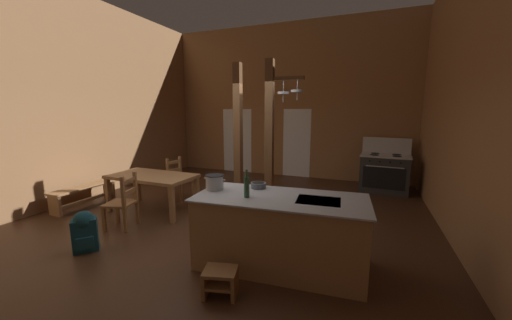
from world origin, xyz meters
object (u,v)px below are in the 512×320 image
object	(u,v)px
stove_range	(384,173)
bottle_tall_on_counter	(247,186)
backpack	(85,230)
stockpot_on_counter	(215,182)
step_stool	(220,280)
ladderback_chair_near_window	(123,202)
mixing_bowl_on_counter	(258,185)
ladderback_chair_by_post	(179,179)
dining_table	(152,179)
kitchen_island	(280,232)
bench_along_left_wall	(84,192)

from	to	relation	value
stove_range	bottle_tall_on_counter	size ratio (longest dim) A/B	3.77
backpack	bottle_tall_on_counter	xyz separation A→B (m)	(2.33, 0.48, 0.76)
stockpot_on_counter	step_stool	bearing A→B (deg)	-57.82
ladderback_chair_near_window	mixing_bowl_on_counter	xyz separation A→B (m)	(2.45, 0.10, 0.52)
mixing_bowl_on_counter	bottle_tall_on_counter	xyz separation A→B (m)	(0.02, -0.45, 0.10)
ladderback_chair_by_post	stockpot_on_counter	xyz separation A→B (m)	(2.03, -1.90, 0.58)
stove_range	dining_table	size ratio (longest dim) A/B	0.77
stove_range	step_stool	xyz separation A→B (m)	(-1.85, -5.08, -0.30)
ladderback_chair_by_post	dining_table	bearing A→B (deg)	-90.23
mixing_bowl_on_counter	bottle_tall_on_counter	world-z (taller)	bottle_tall_on_counter
backpack	stockpot_on_counter	world-z (taller)	stockpot_on_counter
kitchen_island	stockpot_on_counter	xyz separation A→B (m)	(-0.94, 0.00, 0.57)
stove_range	dining_table	xyz separation A→B (m)	(-4.41, -3.20, 0.17)
kitchen_island	bottle_tall_on_counter	xyz separation A→B (m)	(-0.39, -0.16, 0.61)
step_stool	stockpot_on_counter	distance (m)	1.30
stove_range	mixing_bowl_on_counter	xyz separation A→B (m)	(-1.83, -3.96, 0.49)
kitchen_island	stockpot_on_counter	world-z (taller)	stockpot_on_counter
dining_table	backpack	size ratio (longest dim) A/B	2.89
ladderback_chair_by_post	bottle_tall_on_counter	bearing A→B (deg)	-38.59
dining_table	bottle_tall_on_counter	size ratio (longest dim) A/B	4.90
ladderback_chair_by_post	mixing_bowl_on_counter	distance (m)	3.08
step_stool	bench_along_left_wall	world-z (taller)	bench_along_left_wall
stove_range	step_stool	world-z (taller)	stove_range
bench_along_left_wall	mixing_bowl_on_counter	distance (m)	4.19
stove_range	mixing_bowl_on_counter	world-z (taller)	stove_range
bench_along_left_wall	ladderback_chair_by_post	bearing A→B (deg)	37.25
stockpot_on_counter	mixing_bowl_on_counter	bearing A→B (deg)	28.06
stove_range	ladderback_chair_near_window	xyz separation A→B (m)	(-4.29, -4.07, -0.03)
kitchen_island	backpack	bearing A→B (deg)	-166.62
step_stool	stockpot_on_counter	size ratio (longest dim) A/B	1.30
bottle_tall_on_counter	dining_table	bearing A→B (deg)	154.80
ladderback_chair_near_window	bench_along_left_wall	distance (m)	1.76
kitchen_island	ladderback_chair_near_window	bearing A→B (deg)	176.27
kitchen_island	stockpot_on_counter	size ratio (longest dim) A/B	6.92
ladderback_chair_by_post	bench_along_left_wall	bearing A→B (deg)	-142.75
bench_along_left_wall	mixing_bowl_on_counter	bearing A→B (deg)	-6.03
backpack	mixing_bowl_on_counter	distance (m)	2.58
stove_range	backpack	size ratio (longest dim) A/B	2.21
ladderback_chair_near_window	bottle_tall_on_counter	size ratio (longest dim) A/B	2.71
ladderback_chair_near_window	ladderback_chair_by_post	xyz separation A→B (m)	(-0.12, 1.72, 0.00)
kitchen_island	stockpot_on_counter	bearing A→B (deg)	179.74
stockpot_on_counter	backpack	bearing A→B (deg)	-159.87
step_stool	dining_table	world-z (taller)	dining_table
dining_table	bench_along_left_wall	size ratio (longest dim) A/B	1.27
ladderback_chair_by_post	bench_along_left_wall	distance (m)	1.95
stove_range	mixing_bowl_on_counter	bearing A→B (deg)	-114.83
dining_table	mixing_bowl_on_counter	bearing A→B (deg)	-16.56
stove_range	ladderback_chair_near_window	distance (m)	5.91
stove_range	mixing_bowl_on_counter	distance (m)	4.40
bottle_tall_on_counter	ladderback_chair_by_post	bearing A→B (deg)	141.41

